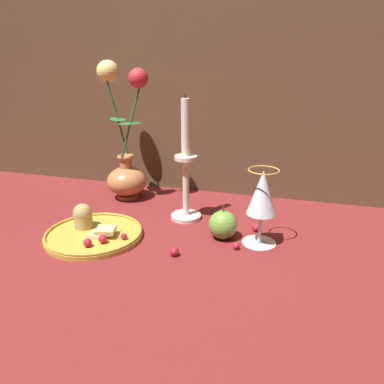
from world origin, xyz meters
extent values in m
plane|color=maroon|center=(0.00, 0.00, 0.00)|extent=(2.40, 2.40, 0.00)
cylinder|color=#B77042|center=(-0.22, 0.17, 0.01)|extent=(0.06, 0.06, 0.01)
ellipsoid|color=#B77042|center=(-0.22, 0.17, 0.05)|extent=(0.11, 0.11, 0.08)
cylinder|color=#B77042|center=(-0.22, 0.17, 0.10)|extent=(0.03, 0.03, 0.04)
torus|color=#B77042|center=(-0.22, 0.17, 0.12)|extent=(0.05, 0.05, 0.01)
cylinder|color=#23662D|center=(-0.24, 0.18, 0.24)|extent=(0.05, 0.02, 0.23)
ellipsoid|color=#23662D|center=(-0.24, 0.18, 0.23)|extent=(0.08, 0.08, 0.00)
sphere|color=#EFD67A|center=(-0.27, 0.19, 0.35)|extent=(0.06, 0.06, 0.06)
cylinder|color=#23662D|center=(-0.19, 0.16, 0.23)|extent=(0.07, 0.03, 0.22)
ellipsoid|color=#23662D|center=(-0.19, 0.16, 0.22)|extent=(0.08, 0.08, 0.00)
sphere|color=red|center=(-0.16, 0.15, 0.34)|extent=(0.05, 0.05, 0.05)
cylinder|color=gold|center=(-0.18, -0.08, 0.01)|extent=(0.22, 0.22, 0.01)
torus|color=gold|center=(-0.18, -0.08, 0.01)|extent=(0.22, 0.22, 0.01)
cylinder|color=tan|center=(-0.22, -0.06, 0.03)|extent=(0.04, 0.04, 0.04)
sphere|color=tan|center=(-0.22, -0.06, 0.05)|extent=(0.04, 0.04, 0.04)
cube|color=#DBBC7A|center=(-0.16, -0.10, 0.01)|extent=(0.04, 0.04, 0.01)
cube|color=#DBBC7A|center=(-0.15, -0.09, 0.03)|extent=(0.05, 0.05, 0.01)
sphere|color=#AD192D|center=(-0.16, -0.15, 0.02)|extent=(0.02, 0.02, 0.02)
sphere|color=#AD192D|center=(-0.14, -0.12, 0.02)|extent=(0.02, 0.02, 0.02)
sphere|color=#AD192D|center=(-0.10, -0.09, 0.02)|extent=(0.01, 0.01, 0.01)
cylinder|color=silver|center=(0.18, -0.01, 0.00)|extent=(0.07, 0.07, 0.00)
cylinder|color=silver|center=(0.18, -0.01, 0.04)|extent=(0.01, 0.01, 0.07)
cone|color=silver|center=(0.18, -0.01, 0.12)|extent=(0.06, 0.06, 0.10)
cone|color=#E5CC66|center=(0.18, -0.01, 0.11)|extent=(0.06, 0.06, 0.07)
torus|color=gold|center=(0.18, -0.01, 0.17)|extent=(0.07, 0.07, 0.00)
cylinder|color=silver|center=(-0.01, 0.08, 0.01)|extent=(0.08, 0.08, 0.01)
cylinder|color=silver|center=(-0.01, 0.08, 0.08)|extent=(0.02, 0.02, 0.14)
cylinder|color=silver|center=(-0.01, 0.08, 0.16)|extent=(0.06, 0.06, 0.01)
cylinder|color=silver|center=(-0.01, 0.08, 0.23)|extent=(0.02, 0.02, 0.14)
cylinder|color=black|center=(-0.01, 0.08, 0.30)|extent=(0.00, 0.00, 0.01)
sphere|color=#669938|center=(0.10, -0.01, 0.03)|extent=(0.07, 0.07, 0.07)
cylinder|color=#4C3319|center=(0.10, -0.01, 0.07)|extent=(0.00, 0.00, 0.01)
sphere|color=#AD192D|center=(0.17, 0.05, 0.01)|extent=(0.02, 0.02, 0.02)
sphere|color=#AD192D|center=(0.14, -0.05, 0.01)|extent=(0.01, 0.01, 0.01)
sphere|color=#AD192D|center=(0.02, -0.11, 0.01)|extent=(0.02, 0.02, 0.02)
camera|label=1|loc=(0.25, -0.76, 0.39)|focal=35.00mm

